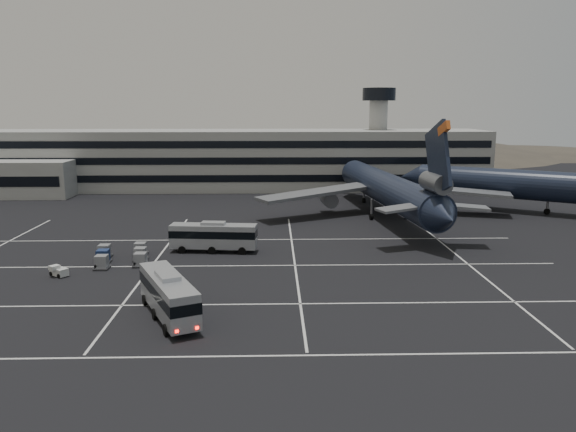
# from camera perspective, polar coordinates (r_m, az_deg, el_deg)

# --- Properties ---
(ground) EXTENTS (260.00, 260.00, 0.00)m
(ground) POSITION_cam_1_polar(r_m,az_deg,el_deg) (67.68, -9.41, -5.99)
(ground) COLOR black
(ground) RESTS_ON ground
(lane_markings) EXTENTS (90.00, 55.62, 0.01)m
(lane_markings) POSITION_cam_1_polar(r_m,az_deg,el_deg) (68.24, -8.54, -5.81)
(lane_markings) COLOR silver
(lane_markings) RESTS_ON ground
(terminal) EXTENTS (125.00, 26.00, 24.00)m
(terminal) POSITION_cam_1_polar(r_m,az_deg,el_deg) (136.37, -6.70, 5.66)
(terminal) COLOR gray
(terminal) RESTS_ON ground
(hills) EXTENTS (352.00, 180.00, 44.00)m
(hills) POSITION_cam_1_polar(r_m,az_deg,el_deg) (236.37, 0.61, 3.39)
(hills) COLOR #38332B
(hills) RESTS_ON ground
(trijet_main) EXTENTS (47.23, 57.69, 18.08)m
(trijet_main) POSITION_cam_1_polar(r_m,az_deg,el_deg) (101.43, 10.06, 2.74)
(trijet_main) COLOR black
(trijet_main) RESTS_ON ground
(trijet_far) EXTENTS (51.16, 37.31, 18.08)m
(trijet_far) POSITION_cam_1_polar(r_m,az_deg,el_deg) (113.56, 25.49, 2.80)
(trijet_far) COLOR black
(trijet_far) RESTS_ON ground
(bus_near) EXTENTS (7.67, 12.28, 4.32)m
(bus_near) POSITION_cam_1_polar(r_m,az_deg,el_deg) (54.61, -12.06, -7.69)
(bus_near) COLOR #989BA0
(bus_near) RESTS_ON ground
(bus_far) EXTENTS (12.06, 3.96, 4.18)m
(bus_far) POSITION_cam_1_polar(r_m,az_deg,el_deg) (77.62, -7.57, -1.97)
(bus_far) COLOR #989BA0
(bus_far) RESTS_ON ground
(tug_b) EXTENTS (2.50, 2.34, 1.39)m
(tug_b) POSITION_cam_1_polar(r_m,az_deg,el_deg) (71.62, -22.19, -5.21)
(tug_b) COLOR silver
(tug_b) RESTS_ON ground
(uld_cluster) EXTENTS (7.93, 8.83, 1.71)m
(uld_cluster) POSITION_cam_1_polar(r_m,az_deg,el_deg) (75.49, -16.52, -3.85)
(uld_cluster) COLOR #2D2D30
(uld_cluster) RESTS_ON ground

